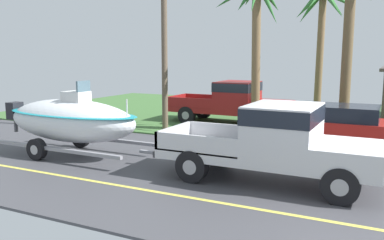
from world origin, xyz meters
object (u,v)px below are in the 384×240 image
(utility_pole, at_px, (164,21))
(boat_on_trailer, at_px, (71,120))
(palm_tree_near_right, at_px, (322,16))
(palm_tree_near_left, at_px, (349,5))
(pickup_truck_towing, at_px, (281,141))
(parked_sedan_near, at_px, (343,126))
(parked_pickup_background, at_px, (237,101))
(palm_tree_far_left, at_px, (256,12))

(utility_pole, bearing_deg, boat_on_trailer, -95.35)
(utility_pole, bearing_deg, palm_tree_near_right, 60.85)
(boat_on_trailer, bearing_deg, utility_pole, 84.65)
(palm_tree_near_left, height_order, palm_tree_near_right, palm_tree_near_left)
(pickup_truck_towing, distance_m, palm_tree_near_left, 8.73)
(palm_tree_near_left, distance_m, palm_tree_near_right, 5.91)
(boat_on_trailer, relative_size, palm_tree_near_right, 0.90)
(pickup_truck_towing, relative_size, parked_sedan_near, 1.18)
(palm_tree_near_right, height_order, utility_pole, utility_pole)
(parked_sedan_near, bearing_deg, boat_on_trailer, -144.47)
(parked_pickup_background, bearing_deg, palm_tree_far_left, -49.34)
(palm_tree_near_left, height_order, palm_tree_far_left, palm_tree_near_left)
(boat_on_trailer, bearing_deg, palm_tree_near_right, 68.96)
(pickup_truck_towing, height_order, palm_tree_near_right, palm_tree_near_right)
(palm_tree_near_left, xyz_separation_m, palm_tree_near_right, (-1.95, 5.57, 0.08))
(parked_sedan_near, height_order, palm_tree_far_left, palm_tree_far_left)
(boat_on_trailer, xyz_separation_m, palm_tree_near_left, (7.09, 7.78, 3.90))
(pickup_truck_towing, xyz_separation_m, utility_pole, (-6.11, 4.98, 3.37))
(parked_sedan_near, xyz_separation_m, palm_tree_near_right, (-2.25, 8.08, 4.40))
(palm_tree_near_left, bearing_deg, palm_tree_near_right, 109.28)
(palm_tree_near_left, bearing_deg, palm_tree_far_left, -153.09)
(utility_pole, bearing_deg, parked_pickup_background, 51.77)
(pickup_truck_towing, height_order, palm_tree_near_left, palm_tree_near_left)
(palm_tree_far_left, relative_size, utility_pole, 0.72)
(palm_tree_near_right, xyz_separation_m, utility_pole, (-4.67, -8.37, -0.64))
(pickup_truck_towing, relative_size, parked_pickup_background, 0.96)
(palm_tree_far_left, bearing_deg, boat_on_trailer, -122.27)
(palm_tree_far_left, bearing_deg, palm_tree_near_right, 80.16)
(pickup_truck_towing, relative_size, utility_pole, 0.64)
(parked_pickup_background, bearing_deg, boat_on_trailer, -108.63)
(utility_pole, bearing_deg, palm_tree_far_left, 18.96)
(boat_on_trailer, distance_m, utility_pole, 6.01)
(palm_tree_near_left, xyz_separation_m, palm_tree_far_left, (-3.20, -1.62, -0.28))
(parked_pickup_background, distance_m, parked_sedan_near, 5.38)
(palm_tree_near_left, xyz_separation_m, utility_pole, (-6.62, -2.80, -0.56))
(pickup_truck_towing, height_order, palm_tree_far_left, palm_tree_far_left)
(parked_pickup_background, relative_size, utility_pole, 0.67)
(palm_tree_far_left, bearing_deg, pickup_truck_towing, -66.38)
(parked_sedan_near, height_order, palm_tree_near_right, palm_tree_near_right)
(palm_tree_near_right, bearing_deg, palm_tree_far_left, -99.84)
(palm_tree_near_left, relative_size, utility_pole, 0.81)
(parked_sedan_near, distance_m, utility_pole, 7.89)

